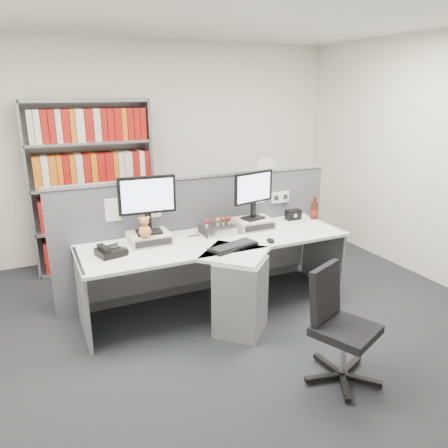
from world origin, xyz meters
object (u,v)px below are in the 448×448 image
monitor_right (254,191)px  speaker (293,215)px  shelving_unit (92,188)px  desk (226,273)px  cola_bottle (314,210)px  monitor_left (147,200)px  desktop_pc (217,229)px  desk_fan (265,174)px  office_chair (338,322)px  desk_phone (110,251)px  filing_cabinet (263,226)px  desk_calendar (123,247)px  keyboard (233,246)px  mouse (271,240)px

monitor_right → speaker: size_ratio=2.98×
monitor_right → shelving_unit: shelving_unit is taller
desk → cola_bottle: bearing=17.4°
monitor_left → desktop_pc: 0.79m
desk_fan → office_chair: size_ratio=0.66×
monitor_right → desk_phone: bearing=-173.7°
speaker → office_chair: office_chair is taller
shelving_unit → filing_cabinet: (2.10, -0.45, -0.63)m
desk_calendar → filing_cabinet: bearing=28.9°
desktop_pc → keyboard: bearing=-95.0°
keyboard → filing_cabinet: size_ratio=0.72×
cola_bottle → desk_fan: size_ratio=0.46×
desk → mouse: (0.42, -0.07, 0.28)m
keyboard → mouse: (0.38, -0.01, 0.00)m
speaker → desktop_pc: bearing=-174.7°
desk_calendar → desk_fan: desk_fan is taller
monitor_right → filing_cabinet: bearing=54.8°
desktop_pc → mouse: (0.35, -0.46, -0.02)m
keyboard → shelving_unit: (-0.94, 1.91, 0.24)m
desk_phone → office_chair: office_chair is taller
speaker → desk_fan: desk_fan is taller
desk → desk_calendar: desk_calendar is taller
desk_fan → office_chair: bearing=-108.2°
desk_phone → office_chair: bearing=-45.3°
desktop_pc → cola_bottle: bearing=0.5°
keyboard → desk_fan: desk_fan is taller
desk_phone → speaker: bearing=7.1°
desktop_pc → desk_phone: size_ratio=1.15×
monitor_left → keyboard: 0.89m
keyboard → desk_fan: 1.89m
keyboard → office_chair: size_ratio=0.59×
desk_calendar → cola_bottle: 2.16m
monitor_right → desk_phone: (-1.49, -0.16, -0.36)m
desk → desk_phone: 1.08m
desk_calendar → office_chair: 1.91m
shelving_unit → desk_fan: bearing=-12.1°
monitor_right → shelving_unit: bearing=133.3°
monitor_right → keyboard: bearing=-134.8°
speaker → monitor_right: bearing=-170.8°
desk_phone → speaker: size_ratio=1.63×
keyboard → speaker: (1.00, 0.54, 0.04)m
desk_calendar → office_chair: size_ratio=0.13×
shelving_unit → desk_fan: 2.15m
monitor_right → desktop_pc: monitor_right is taller
desk → monitor_right: size_ratio=5.28×
monitor_left → desk_phone: monitor_left is taller
desk_phone → shelving_unit: shelving_unit is taller
cola_bottle → desk_phone: bearing=-175.6°
desktop_pc → desk_calendar: desk_calendar is taller
desk → office_chair: 1.22m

